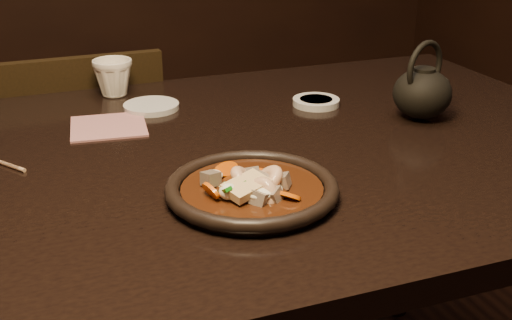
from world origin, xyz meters
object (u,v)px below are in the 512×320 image
object	(u,v)px
plate	(252,190)
chair	(87,192)
table	(180,198)
teapot	(423,91)
tea_cup	(113,76)

from	to	relation	value
plate	chair	bearing A→B (deg)	102.79
table	teapot	size ratio (longest dim) A/B	10.78
tea_cup	teapot	world-z (taller)	teapot
table	chair	distance (m)	0.62
table	chair	xyz separation A→B (m)	(-0.11, 0.56, -0.23)
chair	plate	size ratio (longest dim) A/B	3.29
table	chair	world-z (taller)	chair
chair	teapot	world-z (taller)	teapot
plate	teapot	xyz separation A→B (m)	(0.42, 0.20, 0.04)
chair	teapot	distance (m)	0.88
table	plate	distance (m)	0.22
teapot	tea_cup	bearing A→B (deg)	125.01
table	plate	bearing A→B (deg)	-71.78
plate	tea_cup	bearing A→B (deg)	100.63
tea_cup	chair	bearing A→B (deg)	108.87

